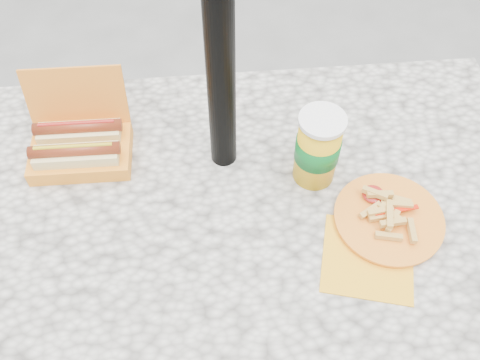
{
  "coord_description": "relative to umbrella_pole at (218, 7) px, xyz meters",
  "views": [
    {
      "loc": [
        -0.03,
        -0.51,
        1.58
      ],
      "look_at": [
        0.02,
        0.06,
        0.8
      ],
      "focal_mm": 40.0,
      "sensor_mm": 36.0,
      "label": 1
    }
  ],
  "objects": [
    {
      "name": "soda_cup",
      "position": [
        0.17,
        -0.06,
        -0.27
      ],
      "size": [
        0.08,
        0.08,
        0.16
      ],
      "rotation": [
        0.0,
        0.0,
        0.35
      ],
      "color": "#EBB115",
      "rests_on": "picnic_table"
    },
    {
      "name": "hotdog_box",
      "position": [
        -0.28,
        0.03,
        -0.31
      ],
      "size": [
        0.19,
        0.16,
        0.16
      ],
      "rotation": [
        0.0,
        0.0,
        -0.01
      ],
      "color": "orange",
      "rests_on": "picnic_table"
    },
    {
      "name": "umbrella_pole",
      "position": [
        0.0,
        0.0,
        0.0
      ],
      "size": [
        0.05,
        0.05,
        2.2
      ],
      "primitive_type": "cylinder",
      "color": "black",
      "rests_on": "ground"
    },
    {
      "name": "ground",
      "position": [
        0.0,
        -0.16,
        -1.1
      ],
      "size": [
        60.0,
        60.0,
        0.0
      ],
      "primitive_type": "plane",
      "color": "slate"
    },
    {
      "name": "fries_plate",
      "position": [
        0.28,
        -0.18,
        -0.34
      ],
      "size": [
        0.25,
        0.27,
        0.04
      ],
      "rotation": [
        0.0,
        0.0,
        -0.35
      ],
      "color": "gold",
      "rests_on": "picnic_table"
    },
    {
      "name": "picnic_table",
      "position": [
        0.0,
        -0.16,
        -0.46
      ],
      "size": [
        1.2,
        0.8,
        0.75
      ],
      "color": "beige",
      "rests_on": "ground"
    }
  ]
}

